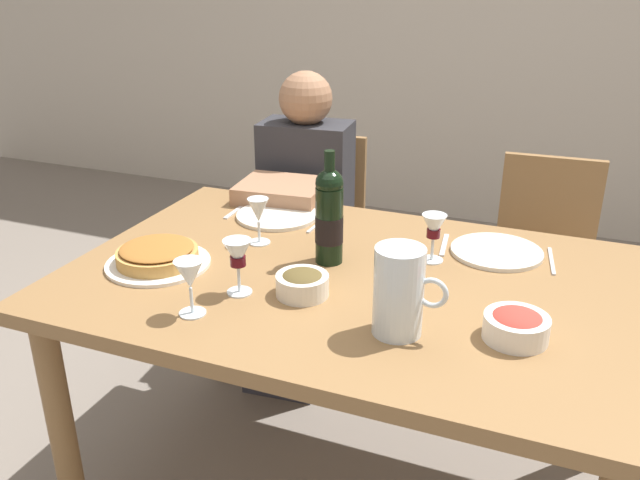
# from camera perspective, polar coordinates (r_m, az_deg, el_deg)

# --- Properties ---
(dining_table) EXTENTS (1.50, 1.00, 0.76)m
(dining_table) POSITION_cam_1_polar(r_m,az_deg,el_deg) (1.80, 2.63, -5.70)
(dining_table) COLOR olive
(dining_table) RESTS_ON ground
(wine_bottle) EXTENTS (0.08, 0.08, 0.32)m
(wine_bottle) POSITION_cam_1_polar(r_m,az_deg,el_deg) (1.78, 0.80, 2.07)
(wine_bottle) COLOR black
(wine_bottle) RESTS_ON dining_table
(water_pitcher) EXTENTS (0.17, 0.11, 0.21)m
(water_pitcher) POSITION_cam_1_polar(r_m,az_deg,el_deg) (1.46, 6.82, -4.85)
(water_pitcher) COLOR silver
(water_pitcher) RESTS_ON dining_table
(baked_tart) EXTENTS (0.28, 0.28, 0.06)m
(baked_tart) POSITION_cam_1_polar(r_m,az_deg,el_deg) (1.85, -13.85, -1.34)
(baked_tart) COLOR white
(baked_tart) RESTS_ON dining_table
(salad_bowl) EXTENTS (0.14, 0.14, 0.07)m
(salad_bowl) POSITION_cam_1_polar(r_m,az_deg,el_deg) (1.52, 16.58, -7.07)
(salad_bowl) COLOR white
(salad_bowl) RESTS_ON dining_table
(olive_bowl) EXTENTS (0.13, 0.13, 0.06)m
(olive_bowl) POSITION_cam_1_polar(r_m,az_deg,el_deg) (1.64, -1.54, -3.72)
(olive_bowl) COLOR silver
(olive_bowl) RESTS_ON dining_table
(wine_glass_left_diner) EXTENTS (0.07, 0.07, 0.14)m
(wine_glass_left_diner) POSITION_cam_1_polar(r_m,az_deg,el_deg) (1.63, -7.12, -1.38)
(wine_glass_left_diner) COLOR silver
(wine_glass_left_diner) RESTS_ON dining_table
(wine_glass_right_diner) EXTENTS (0.06, 0.06, 0.14)m
(wine_glass_right_diner) POSITION_cam_1_polar(r_m,az_deg,el_deg) (1.92, -5.35, 2.39)
(wine_glass_right_diner) COLOR silver
(wine_glass_right_diner) RESTS_ON dining_table
(wine_glass_centre) EXTENTS (0.07, 0.07, 0.14)m
(wine_glass_centre) POSITION_cam_1_polar(r_m,az_deg,el_deg) (1.55, -11.20, -3.12)
(wine_glass_centre) COLOR silver
(wine_glass_centre) RESTS_ON dining_table
(wine_glass_spare) EXTENTS (0.07, 0.07, 0.14)m
(wine_glass_spare) POSITION_cam_1_polar(r_m,az_deg,el_deg) (1.83, 9.79, 0.95)
(wine_glass_spare) COLOR silver
(wine_glass_spare) RESTS_ON dining_table
(dinner_plate_left_setting) EXTENTS (0.26, 0.26, 0.01)m
(dinner_plate_left_setting) POSITION_cam_1_polar(r_m,az_deg,el_deg) (2.15, -3.73, 2.13)
(dinner_plate_left_setting) COLOR silver
(dinner_plate_left_setting) RESTS_ON dining_table
(dinner_plate_right_setting) EXTENTS (0.26, 0.26, 0.01)m
(dinner_plate_right_setting) POSITION_cam_1_polar(r_m,az_deg,el_deg) (1.94, 15.00, -0.96)
(dinner_plate_right_setting) COLOR silver
(dinner_plate_right_setting) RESTS_ON dining_table
(fork_left_setting) EXTENTS (0.02, 0.16, 0.00)m
(fork_left_setting) POSITION_cam_1_polar(r_m,az_deg,el_deg) (2.22, -7.24, 2.55)
(fork_left_setting) COLOR silver
(fork_left_setting) RESTS_ON dining_table
(knife_left_setting) EXTENTS (0.02, 0.18, 0.00)m
(knife_left_setting) POSITION_cam_1_polar(r_m,az_deg,el_deg) (2.09, -0.01, 1.50)
(knife_left_setting) COLOR silver
(knife_left_setting) RESTS_ON dining_table
(knife_right_setting) EXTENTS (0.03, 0.18, 0.00)m
(knife_right_setting) POSITION_cam_1_polar(r_m,az_deg,el_deg) (1.94, 19.36, -1.71)
(knife_right_setting) COLOR silver
(knife_right_setting) RESTS_ON dining_table
(spoon_right_setting) EXTENTS (0.03, 0.16, 0.00)m
(spoon_right_setting) POSITION_cam_1_polar(r_m,az_deg,el_deg) (1.96, 10.68, -0.41)
(spoon_right_setting) COLOR silver
(spoon_right_setting) RESTS_ON dining_table
(chair_left) EXTENTS (0.43, 0.43, 0.87)m
(chair_left) POSITION_cam_1_polar(r_m,az_deg,el_deg) (2.76, -0.31, 1.04)
(chair_left) COLOR olive
(chair_left) RESTS_ON ground
(diner_left) EXTENTS (0.37, 0.53, 1.16)m
(diner_left) POSITION_cam_1_polar(r_m,az_deg,el_deg) (2.51, -1.97, 1.65)
(diner_left) COLOR #2D2D33
(diner_left) RESTS_ON ground
(chair_right) EXTENTS (0.42, 0.42, 0.87)m
(chair_right) POSITION_cam_1_polar(r_m,az_deg,el_deg) (2.59, 18.59, -1.75)
(chair_right) COLOR olive
(chair_right) RESTS_ON ground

